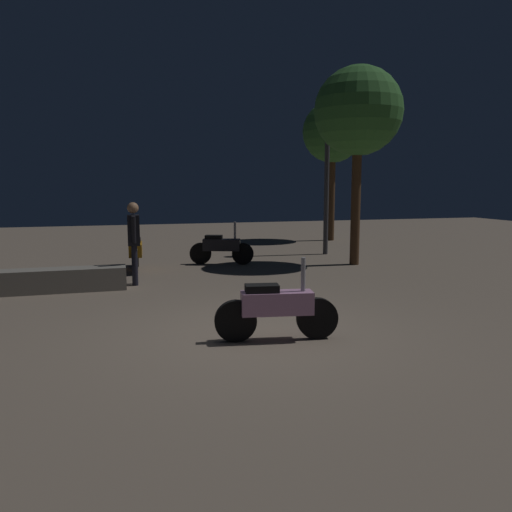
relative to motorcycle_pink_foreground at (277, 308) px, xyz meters
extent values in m
plane|color=#756656|center=(-0.24, 0.37, -0.44)|extent=(40.00, 40.00, 0.00)
cylinder|color=black|center=(-0.54, 0.09, -0.16)|extent=(0.57, 0.19, 0.56)
cylinder|color=black|center=(0.55, -0.09, -0.16)|extent=(0.57, 0.19, 0.56)
cube|color=#C68CB7|center=(0.00, 0.00, 0.07)|extent=(0.99, 0.45, 0.30)
cube|color=black|center=(-0.19, 0.03, 0.27)|extent=(0.47, 0.31, 0.10)
cylinder|color=gray|center=(0.35, -0.06, 0.45)|extent=(0.07, 0.07, 0.45)
sphere|color=#F2EABF|center=(0.45, -0.07, 0.12)|extent=(0.12, 0.12, 0.12)
cylinder|color=black|center=(-1.47, 6.79, -0.16)|extent=(0.14, 0.57, 0.56)
cylinder|color=black|center=(-1.54, 5.70, -0.16)|extent=(0.14, 0.57, 0.56)
cube|color=orange|center=(-1.51, 6.25, 0.07)|extent=(0.37, 0.97, 0.30)
cube|color=black|center=(-1.49, 6.45, 0.27)|extent=(0.27, 0.46, 0.10)
cylinder|color=gray|center=(-1.53, 5.90, 0.45)|extent=(0.06, 0.06, 0.45)
sphere|color=#F2EABF|center=(-1.54, 5.80, 0.12)|extent=(0.12, 0.12, 0.12)
cylinder|color=black|center=(0.15, 6.72, -0.16)|extent=(0.56, 0.28, 0.56)
cylinder|color=black|center=(1.19, 6.36, -0.16)|extent=(0.56, 0.28, 0.56)
cube|color=black|center=(0.67, 6.54, 0.07)|extent=(1.00, 0.59, 0.30)
cube|color=black|center=(0.49, 6.60, 0.27)|extent=(0.49, 0.37, 0.10)
cylinder|color=gray|center=(1.01, 6.43, 0.45)|extent=(0.08, 0.08, 0.45)
sphere|color=#F2EABF|center=(1.10, 6.39, 0.12)|extent=(0.12, 0.12, 0.12)
cylinder|color=black|center=(-1.62, 4.32, -0.02)|extent=(0.12, 0.12, 0.83)
cylinder|color=black|center=(-1.62, 4.48, -0.02)|extent=(0.12, 0.12, 0.83)
cube|color=black|center=(-1.62, 4.40, 0.70)|extent=(0.25, 0.37, 0.62)
sphere|color=#9E7251|center=(-1.62, 4.40, 1.15)|extent=(0.23, 0.23, 0.23)
cylinder|color=black|center=(-1.63, 4.16, 0.73)|extent=(0.10, 0.19, 0.56)
cylinder|color=black|center=(-1.61, 4.64, 0.73)|extent=(0.10, 0.19, 0.56)
cylinder|color=#38383D|center=(4.05, 7.59, 1.57)|extent=(0.14, 0.14, 4.02)
sphere|color=#F9E59E|center=(4.05, 7.59, 3.72)|extent=(0.36, 0.36, 0.36)
cylinder|color=#4C331E|center=(3.98, 5.57, 1.11)|extent=(0.24, 0.24, 3.10)
sphere|color=#336B2D|center=(3.98, 5.57, 3.43)|extent=(2.21, 2.21, 2.21)
cylinder|color=#4C331E|center=(5.77, 11.00, 1.14)|extent=(0.24, 0.24, 3.16)
sphere|color=#336B2D|center=(5.77, 11.00, 3.49)|extent=(2.19, 2.19, 2.19)
cube|color=gray|center=(-3.81, 4.11, -0.21)|extent=(4.00, 0.50, 0.45)
camera|label=1|loc=(-2.09, -6.24, 1.63)|focal=35.71mm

